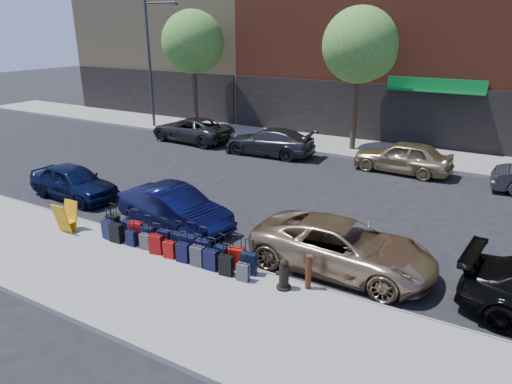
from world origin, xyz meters
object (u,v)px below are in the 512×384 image
Objects in this scene: car_near_0 at (73,182)px; car_near_1 at (175,208)px; tree_center at (362,47)px; bollard at (308,272)px; fire_hydrant at (284,275)px; car_near_2 at (343,247)px; streetlight at (151,56)px; display_rack at (66,217)px; tree_left at (195,44)px; car_far_0 at (191,129)px; car_far_2 at (403,157)px; car_far_1 at (269,142)px; suitcase_front_5 at (178,243)px.

car_near_0 is 0.94× the size of car_near_1.
bollard is at bearing -76.20° from tree_center.
fire_hydrant is 0.16× the size of car_near_2.
car_near_1 is (11.41, -11.96, -3.97)m from streetlight.
streetlight reaches higher than display_rack.
tree_left is 5.49m from car_far_0.
car_far_2 is (5.12, 10.12, 0.05)m from car_near_1.
display_rack is (-4.66, -14.89, -4.78)m from tree_center.
tree_center is 7.88× the size of bollard.
car_far_1 is at bearing -12.53° from streetlight.
display_rack is 0.19× the size of car_far_0.
car_near_0 is at bearing -62.34° from streetlight.
car_near_2 is at bearing 55.91° from car_far_0.
car_near_1 is 0.84× the size of car_near_2.
fire_hydrant is (13.45, -14.48, -4.88)m from tree_left.
tree_center is at bearing 103.80° from bollard.
car_far_0 reaches higher than car_near_0.
car_near_2 is (14.30, -12.58, -4.71)m from tree_left.
car_far_1 is 1.11× the size of car_far_2.
tree_center is 8.76× the size of fire_hydrant.
streetlight is at bearing 121.49° from fire_hydrant.
bollard is at bearing 29.52° from car_far_1.
car_near_1 is at bearing -24.04° from car_far_2.
car_near_2 reaches higher than suitcase_front_5.
streetlight is at bearing -177.02° from tree_center.
car_near_2 reaches higher than car_near_0.
bollard is 13.42m from car_far_1.
streetlight is 1.89× the size of car_near_1.
tree_left is 1.44× the size of car_near_2.
suitcase_front_5 is 0.25× the size of car_near_0.
car_far_2 is (12.23, -0.07, 0.04)m from car_far_0.
bollard is 0.18× the size of car_far_0.
car_far_2 reaches higher than car_far_1.
tree_center is (10.50, 0.00, 0.00)m from tree_left.
car_far_2 is at bearing -19.30° from car_near_1.
car_near_2 is 10.07m from car_far_2.
streetlight is 8.20× the size of display_rack.
suitcase_front_5 is 4.08m from bollard.
tree_left reaches higher than car_near_1.
display_rack reaches higher than fire_hydrant.
car_near_2 reaches higher than car_near_1.
streetlight is at bearing 51.19° from car_near_1.
car_far_2 is (3.09, -2.54, -4.66)m from tree_center.
bollard is at bearing 11.33° from fire_hydrant.
suitcase_front_5 is (-0.60, -14.27, -4.95)m from tree_center.
car_far_1 is (3.57, 9.57, 0.03)m from car_near_0.
suitcase_front_5 is at bearing -130.68° from car_near_1.
bollard is (3.48, -14.18, -4.79)m from tree_center.
display_rack is (-4.07, -0.61, 0.17)m from suitcase_front_5.
car_far_1 is (0.93, 12.03, 0.07)m from display_rack.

